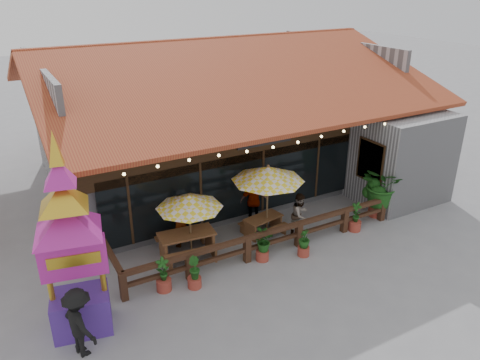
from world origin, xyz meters
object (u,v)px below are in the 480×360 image
thai_sign_tower (67,225)px  tropical_plant (380,184)px  umbrella_left (189,202)px  picnic_table_right (263,222)px  pedestrian (79,323)px  umbrella_right (268,174)px  picnic_table_left (187,241)px

thai_sign_tower → tropical_plant: (11.17, 1.01, -1.76)m
umbrella_left → picnic_table_right: bearing=2.5°
umbrella_left → thai_sign_tower: (-3.83, -1.80, 1.08)m
thai_sign_tower → pedestrian: size_ratio=3.18×
umbrella_left → umbrella_right: bearing=0.3°
umbrella_right → tropical_plant: size_ratio=1.29×
picnic_table_right → pedestrian: (-6.83, -2.80, 0.46)m
umbrella_right → picnic_table_left: (-3.01, 0.06, -1.75)m
picnic_table_right → tropical_plant: (4.53, -0.91, 0.85)m
pedestrian → thai_sign_tower: bearing=-30.6°
thai_sign_tower → pedestrian: bearing=-102.1°
umbrella_left → thai_sign_tower: thai_sign_tower is taller
pedestrian → picnic_table_right: bearing=-86.2°
umbrella_right → thai_sign_tower: 7.00m
umbrella_right → picnic_table_right: size_ratio=1.87×
picnic_table_left → tropical_plant: size_ratio=0.85×
pedestrian → umbrella_right: bearing=-87.2°
tropical_plant → pedestrian: size_ratio=1.25×
umbrella_right → pedestrian: umbrella_right is taller
umbrella_right → pedestrian: bearing=-158.7°
picnic_table_left → pedestrian: pedestrian is taller
umbrella_left → thai_sign_tower: 4.36m
umbrella_right → pedestrian: size_ratio=1.61×
tropical_plant → picnic_table_left: bearing=173.4°
umbrella_left → pedestrian: 4.95m
picnic_table_left → pedestrian: bearing=-144.7°
umbrella_left → picnic_table_left: bearing=148.8°
picnic_table_left → thai_sign_tower: bearing=-153.2°
tropical_plant → umbrella_left: bearing=173.9°
umbrella_left → picnic_table_right: umbrella_left is taller
thai_sign_tower → picnic_table_left: bearing=26.8°
umbrella_right → pedestrian: (-6.91, -2.70, -1.42)m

